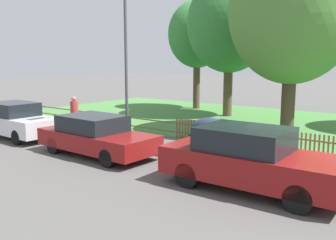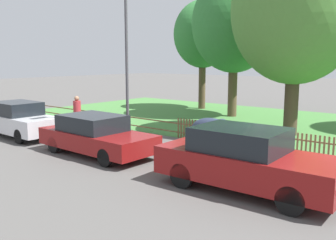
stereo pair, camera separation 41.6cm
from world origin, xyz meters
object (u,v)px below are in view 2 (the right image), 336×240
Objects in this scene: covered_motorcycle at (212,130)px; tree_nearest_kerb at (203,35)px; parked_car_silver_hatchback at (19,120)px; tree_behind_motorcycle at (234,24)px; tree_mid_park at (296,10)px; pedestrian_near_fence at (77,112)px; parked_car_navy_estate at (246,159)px; street_lamp at (125,43)px; parked_car_black_saloon at (96,135)px.

tree_nearest_kerb reaches higher than covered_motorcycle.
parked_car_silver_hatchback is 0.52× the size of tree_behind_motorcycle.
pedestrian_near_fence is at bearing -143.92° from tree_mid_park.
covered_motorcycle is at bearing -53.95° from tree_nearest_kerb.
parked_car_silver_hatchback is at bearing 73.20° from pedestrian_near_fence.
street_lamp is at bearing 163.56° from parked_car_navy_estate.
tree_behind_motorcycle reaches higher than pedestrian_near_fence.
parked_car_silver_hatchback is 2.30× the size of covered_motorcycle.
parked_car_navy_estate is (10.67, 0.07, 0.06)m from parked_car_silver_hatchback.
covered_motorcycle is 6.39m from tree_mid_park.
parked_car_navy_estate is 6.80m from street_lamp.
parked_car_black_saloon is 9.74m from tree_mid_park.
tree_behind_motorcycle is (-6.53, 10.83, 4.46)m from parked_car_navy_estate.
parked_car_navy_estate reaches higher than parked_car_silver_hatchback.
street_lamp is at bearing 95.02° from parked_car_black_saloon.
parked_car_black_saloon is 3.56m from street_lamp.
covered_motorcycle is 0.22× the size of tree_behind_motorcycle.
parked_car_silver_hatchback is at bearing -178.37° from parked_car_black_saloon.
tree_behind_motorcycle is at bearing 108.92° from covered_motorcycle.
parked_car_silver_hatchback is at bearing -93.68° from tree_nearest_kerb.
street_lamp is (3.59, -0.47, 2.94)m from pedestrian_near_fence.
tree_behind_motorcycle is at bearing 70.08° from parked_car_silver_hatchback.
parked_car_silver_hatchback is 2.50× the size of pedestrian_near_fence.
pedestrian_near_fence is at bearing -108.35° from tree_behind_motorcycle.
street_lamp is at bearing -85.83° from tree_behind_motorcycle.
pedestrian_near_fence is at bearing 166.37° from parked_car_navy_estate.
street_lamp is (4.00, -11.04, -1.01)m from tree_nearest_kerb.
parked_car_silver_hatchback is 0.90× the size of parked_car_navy_estate.
pedestrian_near_fence is (-6.28, -1.38, 0.27)m from covered_motorcycle.
parked_car_navy_estate is 0.55× the size of tree_mid_park.
parked_car_silver_hatchback is 8.28m from covered_motorcycle.
parked_car_silver_hatchback is 5.98m from street_lamp.
tree_behind_motorcycle is at bearing 119.63° from parked_car_navy_estate.
covered_motorcycle is 0.25× the size of tree_nearest_kerb.
parked_car_silver_hatchback is 0.58× the size of tree_nearest_kerb.
tree_nearest_kerb reaches higher than parked_car_black_saloon.
parked_car_silver_hatchback is 13.37m from tree_nearest_kerb.
parked_car_navy_estate is at bearing -52.71° from covered_motorcycle.
parked_car_black_saloon is at bearing 1.57° from parked_car_silver_hatchback.
pedestrian_near_fence is (1.22, 2.11, 0.20)m from parked_car_silver_hatchback.
parked_car_silver_hatchback is 2.45m from pedestrian_near_fence.
parked_car_navy_estate reaches higher than covered_motorcycle.
covered_motorcycle is 4.58m from street_lamp.
covered_motorcycle is (-3.16, 3.42, -0.13)m from parked_car_navy_estate.
pedestrian_near_fence is (-3.71, 2.05, 0.25)m from parked_car_black_saloon.
tree_mid_park is (8.04, -5.00, 0.41)m from tree_nearest_kerb.
covered_motorcycle is 0.21× the size of tree_mid_park.
parked_car_black_saloon is 0.71× the size of street_lamp.
tree_nearest_kerb is at bearing 87.18° from parked_car_silver_hatchback.
parked_car_black_saloon is at bearing -85.90° from street_lamp.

